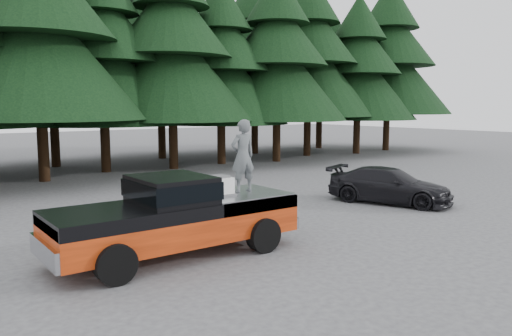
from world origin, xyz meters
TOP-DOWN VIEW (x-y plane):
  - ground at (0.00, 0.00)m, footprint 120.00×120.00m
  - pickup_truck at (-1.57, 0.33)m, footprint 6.00×2.04m
  - truck_cab at (-1.67, 0.33)m, footprint 1.66×1.90m
  - air_compressor at (-0.44, 0.26)m, footprint 0.63×0.52m
  - man_on_bed at (0.39, 0.37)m, footprint 0.70×0.48m
  - parked_car at (7.70, 1.48)m, footprint 3.25×4.77m
  - treeline at (0.42, 17.20)m, footprint 60.15×16.05m

SIDE VIEW (x-z plane):
  - ground at x=0.00m, z-range 0.00..0.00m
  - parked_car at x=7.70m, z-range 0.00..1.28m
  - pickup_truck at x=-1.57m, z-range 0.00..1.33m
  - air_compressor at x=-0.44m, z-range 1.33..1.76m
  - truck_cab at x=-1.67m, z-range 1.33..1.92m
  - man_on_bed at x=0.39m, z-range 1.33..3.18m
  - treeline at x=0.42m, z-range -1.03..16.47m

